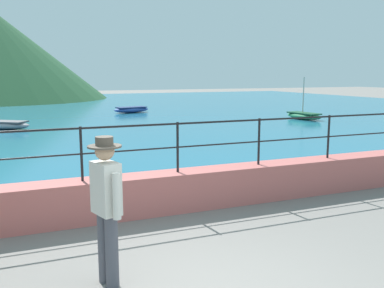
# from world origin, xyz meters

# --- Properties ---
(promenade_wall) EXTENTS (20.00, 0.56, 0.70)m
(promenade_wall) POSITION_xyz_m (0.00, 3.20, 0.35)
(promenade_wall) COLOR #BC605B
(promenade_wall) RESTS_ON ground
(railing) EXTENTS (18.44, 0.04, 0.90)m
(railing) POSITION_xyz_m (0.00, 3.20, 1.32)
(railing) COLOR black
(railing) RESTS_ON promenade_wall
(lake_water) EXTENTS (64.00, 44.32, 0.06)m
(lake_water) POSITION_xyz_m (0.00, 25.84, 0.03)
(lake_water) COLOR #236B89
(lake_water) RESTS_ON ground
(person_walking) EXTENTS (0.38, 0.55, 1.75)m
(person_walking) POSITION_xyz_m (-0.88, 0.93, 0.98)
(person_walking) COLOR #4C4C56
(person_walking) RESTS_ON ground
(boat_1) EXTENTS (2.39, 2.08, 0.36)m
(boat_1) POSITION_xyz_m (-2.31, 16.24, 0.26)
(boat_1) COLOR gray
(boat_1) RESTS_ON lake_water
(boat_2) EXTENTS (2.44, 1.37, 0.36)m
(boat_2) POSITION_xyz_m (4.77, 21.96, 0.26)
(boat_2) COLOR #2D4C9E
(boat_2) RESTS_ON lake_water
(boat_5) EXTENTS (1.19, 2.40, 2.22)m
(boat_5) POSITION_xyz_m (12.24, 14.59, 0.26)
(boat_5) COLOR #338C59
(boat_5) RESTS_ON lake_water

